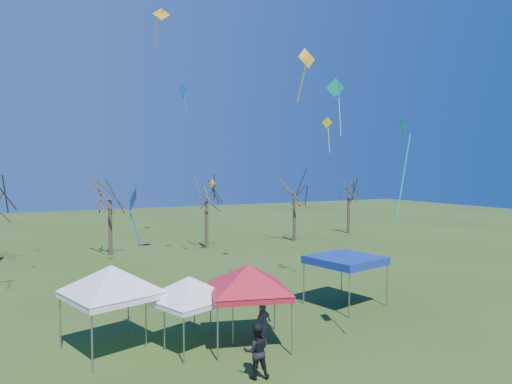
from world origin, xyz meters
TOP-DOWN VIEW (x-y plane):
  - ground at (0.00, 0.00)m, footprint 140.00×140.00m
  - tree_2 at (-2.37, 24.38)m, footprint 3.71×3.71m
  - tree_3 at (6.03, 24.04)m, footprint 3.59×3.59m
  - tree_4 at (15.36, 24.00)m, footprint 3.58×3.58m
  - tree_5 at (23.72, 26.07)m, footprint 3.39×3.39m
  - tent_white_west at (-5.54, 3.51)m, footprint 4.25×4.25m
  - tent_white_mid at (-2.68, 2.51)m, footprint 3.53×3.53m
  - tent_red at (-0.43, 1.66)m, footprint 4.18×4.18m
  - tent_blue at (6.45, 4.25)m, footprint 3.93×3.93m
  - person_dark at (-1.51, -1.21)m, footprint 1.08×0.94m
  - person_grey at (-0.05, 1.14)m, footprint 1.14×0.91m
  - kite_12 at (15.64, 18.95)m, footprint 1.05×0.52m
  - kite_27 at (2.93, 2.60)m, footprint 1.03×0.65m
  - kite_19 at (2.20, 18.72)m, footprint 0.94×0.70m
  - kite_22 at (5.24, 20.70)m, footprint 0.89×0.99m
  - kite_1 at (-4.75, 3.23)m, footprint 0.73×1.06m
  - kite_5 at (3.71, -2.55)m, footprint 0.99×1.17m
  - kite_17 at (7.27, 6.41)m, footprint 1.13×0.79m
  - kite_11 at (0.13, 16.88)m, footprint 1.35×0.99m

SIDE VIEW (x-z plane):
  - ground at x=0.00m, z-range 0.00..0.00m
  - person_grey at x=-0.05m, z-range 0.00..1.81m
  - person_dark at x=-1.51m, z-range 0.00..1.87m
  - tent_blue at x=6.45m, z-range 1.09..3.67m
  - tent_white_mid at x=-2.68m, z-range 1.02..4.32m
  - tent_red at x=-0.43m, z-range 1.17..4.99m
  - tent_white_west at x=-5.54m, z-range 1.20..5.13m
  - tree_5 at x=23.72m, z-range 2.00..9.46m
  - kite_22 at x=5.24m, z-range 4.43..7.35m
  - kite_1 at x=-4.75m, z-range 4.79..7.14m
  - tree_4 at x=15.36m, z-range 2.12..10.00m
  - tree_3 at x=6.03m, z-range 2.12..10.03m
  - tree_2 at x=-2.37m, z-range 2.20..10.38m
  - kite_5 at x=3.71m, z-range 6.69..10.65m
  - kite_12 at x=15.64m, z-range 9.70..12.88m
  - kite_17 at x=7.27m, z-range 10.09..13.36m
  - kite_27 at x=2.93m, z-range 10.90..13.36m
  - kite_19 at x=2.20m, z-range 11.88..14.36m
  - kite_11 at x=0.13m, z-range 16.63..19.29m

